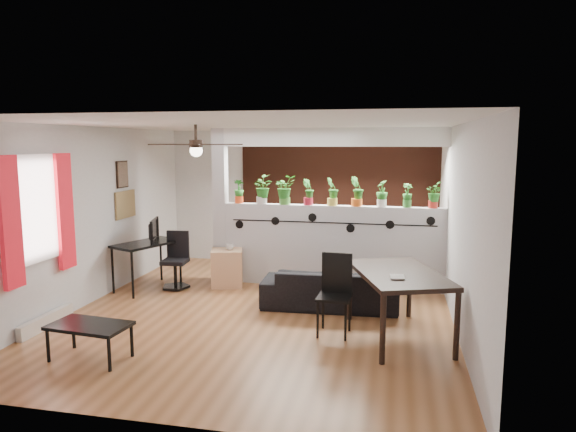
{
  "coord_description": "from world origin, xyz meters",
  "views": [
    {
      "loc": [
        1.8,
        -6.74,
        2.36
      ],
      "look_at": [
        0.25,
        0.6,
        1.29
      ],
      "focal_mm": 32.0,
      "sensor_mm": 36.0,
      "label": 1
    }
  ],
  "objects_px": {
    "potted_plant_8": "(433,194)",
    "cube_shelf": "(227,268)",
    "ceiling_fan": "(196,146)",
    "dining_table": "(399,279)",
    "computer_desk": "(147,247)",
    "potted_plant_7": "(407,195)",
    "folding_chair": "(336,286)",
    "potted_plant_4": "(332,191)",
    "potted_plant_1": "(262,189)",
    "potted_plant_2": "(285,189)",
    "sofa": "(330,289)",
    "potted_plant_6": "(382,193)",
    "cup": "(230,247)",
    "potted_plant_3": "(308,191)",
    "potted_plant_0": "(239,191)",
    "office_chair": "(176,264)",
    "potted_plant_5": "(357,191)",
    "coffee_table": "(90,328)"
  },
  "relations": [
    {
      "from": "sofa",
      "to": "folding_chair",
      "type": "height_order",
      "value": "folding_chair"
    },
    {
      "from": "potted_plant_1",
      "to": "potted_plant_2",
      "type": "relative_size",
      "value": 0.99
    },
    {
      "from": "sofa",
      "to": "dining_table",
      "type": "relative_size",
      "value": 1.07
    },
    {
      "from": "potted_plant_4",
      "to": "potted_plant_3",
      "type": "bearing_deg",
      "value": -180.0
    },
    {
      "from": "office_chair",
      "to": "cup",
      "type": "bearing_deg",
      "value": 19.26
    },
    {
      "from": "potted_plant_8",
      "to": "cube_shelf",
      "type": "distance_m",
      "value": 3.53
    },
    {
      "from": "cube_shelf",
      "to": "folding_chair",
      "type": "xyz_separation_m",
      "value": [
        2.0,
        -1.72,
        0.28
      ]
    },
    {
      "from": "potted_plant_2",
      "to": "computer_desk",
      "type": "height_order",
      "value": "potted_plant_2"
    },
    {
      "from": "ceiling_fan",
      "to": "coffee_table",
      "type": "bearing_deg",
      "value": -111.07
    },
    {
      "from": "potted_plant_0",
      "to": "potted_plant_3",
      "type": "relative_size",
      "value": 0.94
    },
    {
      "from": "potted_plant_0",
      "to": "potted_plant_6",
      "type": "height_order",
      "value": "potted_plant_6"
    },
    {
      "from": "cube_shelf",
      "to": "dining_table",
      "type": "relative_size",
      "value": 0.36
    },
    {
      "from": "ceiling_fan",
      "to": "computer_desk",
      "type": "xyz_separation_m",
      "value": [
        -1.31,
        1.04,
        -1.62
      ]
    },
    {
      "from": "potted_plant_5",
      "to": "potted_plant_3",
      "type": "bearing_deg",
      "value": -180.0
    },
    {
      "from": "ceiling_fan",
      "to": "dining_table",
      "type": "bearing_deg",
      "value": -6.17
    },
    {
      "from": "potted_plant_0",
      "to": "potted_plant_5",
      "type": "bearing_deg",
      "value": 0.0
    },
    {
      "from": "ceiling_fan",
      "to": "potted_plant_7",
      "type": "xyz_separation_m",
      "value": [
        2.79,
        1.8,
        -0.76
      ]
    },
    {
      "from": "computer_desk",
      "to": "potted_plant_2",
      "type": "bearing_deg",
      "value": 19.87
    },
    {
      "from": "potted_plant_0",
      "to": "sofa",
      "type": "xyz_separation_m",
      "value": [
        1.69,
        -1.08,
        -1.29
      ]
    },
    {
      "from": "potted_plant_0",
      "to": "office_chair",
      "type": "relative_size",
      "value": 0.44
    },
    {
      "from": "potted_plant_1",
      "to": "computer_desk",
      "type": "relative_size",
      "value": 0.4
    },
    {
      "from": "cup",
      "to": "coffee_table",
      "type": "height_order",
      "value": "cup"
    },
    {
      "from": "potted_plant_3",
      "to": "potted_plant_5",
      "type": "bearing_deg",
      "value": 0.0
    },
    {
      "from": "computer_desk",
      "to": "potted_plant_4",
      "type": "bearing_deg",
      "value": 14.74
    },
    {
      "from": "coffee_table",
      "to": "potted_plant_6",
      "type": "bearing_deg",
      "value": 48.68
    },
    {
      "from": "potted_plant_7",
      "to": "folding_chair",
      "type": "distance_m",
      "value": 2.44
    },
    {
      "from": "potted_plant_0",
      "to": "cube_shelf",
      "type": "xyz_separation_m",
      "value": [
        -0.12,
        -0.34,
        -1.26
      ]
    },
    {
      "from": "potted_plant_5",
      "to": "coffee_table",
      "type": "xyz_separation_m",
      "value": [
        -2.62,
        -3.43,
        -1.24
      ]
    },
    {
      "from": "potted_plant_6",
      "to": "folding_chair",
      "type": "xyz_separation_m",
      "value": [
        -0.48,
        -2.06,
        -0.98
      ]
    },
    {
      "from": "cup",
      "to": "sofa",
      "type": "bearing_deg",
      "value": -22.83
    },
    {
      "from": "office_chair",
      "to": "sofa",
      "type": "bearing_deg",
      "value": -9.97
    },
    {
      "from": "potted_plant_4",
      "to": "folding_chair",
      "type": "relative_size",
      "value": 0.45
    },
    {
      "from": "potted_plant_2",
      "to": "sofa",
      "type": "bearing_deg",
      "value": -50.16
    },
    {
      "from": "potted_plant_0",
      "to": "computer_desk",
      "type": "bearing_deg",
      "value": -150.04
    },
    {
      "from": "potted_plant_3",
      "to": "dining_table",
      "type": "height_order",
      "value": "potted_plant_3"
    },
    {
      "from": "ceiling_fan",
      "to": "cup",
      "type": "bearing_deg",
      "value": 91.91
    },
    {
      "from": "potted_plant_8",
      "to": "folding_chair",
      "type": "xyz_separation_m",
      "value": [
        -1.27,
        -2.06,
        -0.98
      ]
    },
    {
      "from": "potted_plant_1",
      "to": "potted_plant_7",
      "type": "distance_m",
      "value": 2.37
    },
    {
      "from": "ceiling_fan",
      "to": "potted_plant_0",
      "type": "relative_size",
      "value": 2.97
    },
    {
      "from": "computer_desk",
      "to": "cup",
      "type": "bearing_deg",
      "value": 18.66
    },
    {
      "from": "potted_plant_0",
      "to": "potted_plant_3",
      "type": "height_order",
      "value": "potted_plant_3"
    },
    {
      "from": "potted_plant_0",
      "to": "potted_plant_7",
      "type": "distance_m",
      "value": 2.77
    },
    {
      "from": "potted_plant_3",
      "to": "computer_desk",
      "type": "bearing_deg",
      "value": -163.06
    },
    {
      "from": "potted_plant_3",
      "to": "folding_chair",
      "type": "height_order",
      "value": "potted_plant_3"
    },
    {
      "from": "cube_shelf",
      "to": "folding_chair",
      "type": "bearing_deg",
      "value": -56.72
    },
    {
      "from": "sofa",
      "to": "computer_desk",
      "type": "bearing_deg",
      "value": -8.85
    },
    {
      "from": "potted_plant_5",
      "to": "potted_plant_6",
      "type": "relative_size",
      "value": 1.13
    },
    {
      "from": "potted_plant_2",
      "to": "sofa",
      "type": "xyz_separation_m",
      "value": [
        0.9,
        -1.08,
        -1.33
      ]
    },
    {
      "from": "potted_plant_7",
      "to": "computer_desk",
      "type": "bearing_deg",
      "value": -169.41
    },
    {
      "from": "potted_plant_3",
      "to": "potted_plant_2",
      "type": "bearing_deg",
      "value": 180.0
    }
  ]
}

